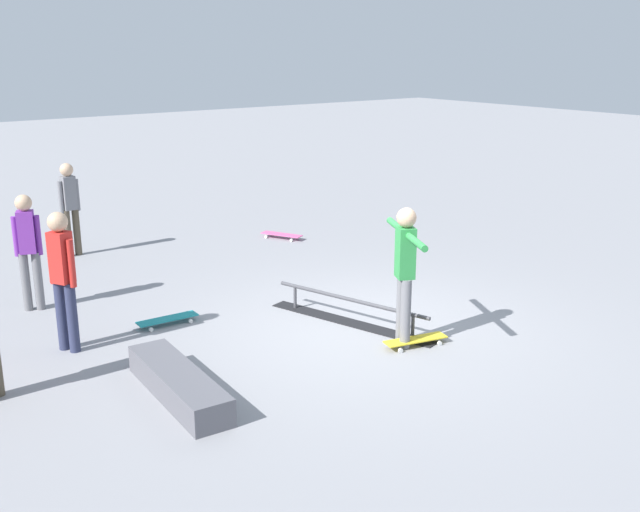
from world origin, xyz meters
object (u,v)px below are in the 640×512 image
bystander_red_shirt (63,274)px  loose_skateboard_teal (167,319)px  loose_skateboard_pink (282,235)px  skate_ledge (178,384)px  skateboard_main (415,340)px  bystander_grey_shirt (70,204)px  grind_rail (351,312)px  bystander_purple_shirt (28,246)px  skater_main (405,267)px

bystander_red_shirt → loose_skateboard_teal: bearing=66.0°
loose_skateboard_pink → loose_skateboard_teal: (-2.78, 3.67, 0.00)m
skate_ledge → bystander_red_shirt: size_ratio=1.07×
skateboard_main → loose_skateboard_pink: size_ratio=1.02×
bystander_grey_shirt → loose_skateboard_teal: 4.07m
bystander_red_shirt → skateboard_main: bearing=28.0°
skate_ledge → loose_skateboard_teal: 2.13m
skateboard_main → bystander_red_shirt: (2.38, 3.39, 0.88)m
loose_skateboard_pink → bystander_red_shirt: bearing=93.8°
skateboard_main → skate_ledge: bearing=3.5°
bystander_grey_shirt → bystander_red_shirt: 4.30m
skateboard_main → loose_skateboard_pink: 5.46m
grind_rail → skateboard_main: grind_rail is taller
grind_rail → skateboard_main: (-1.06, -0.15, -0.08)m
bystander_red_shirt → loose_skateboard_pink: size_ratio=2.09×
bystander_purple_shirt → bystander_red_shirt: (-1.69, 0.10, 0.05)m
grind_rail → loose_skateboard_teal: 2.39m
bystander_purple_shirt → loose_skateboard_teal: bearing=149.5°
skater_main → bystander_red_shirt: bearing=81.3°
skater_main → grind_rail: bearing=28.3°
bystander_grey_shirt → loose_skateboard_teal: (-3.98, 0.17, -0.83)m
skater_main → bystander_purple_shirt: size_ratio=1.06×
skate_ledge → skateboard_main: 2.95m
bystander_grey_shirt → skate_ledge: bearing=-103.4°
bystander_purple_shirt → skate_ledge: bearing=119.0°
skater_main → bystander_red_shirt: 3.99m
skate_ledge → skateboard_main: bearing=-99.4°
skate_ledge → bystander_red_shirt: bystander_red_shirt is taller
skater_main → bystander_grey_shirt: 6.57m
skateboard_main → bystander_grey_shirt: (6.42, 1.92, 0.83)m
bystander_red_shirt → loose_skateboard_teal: size_ratio=2.09×
skater_main → bystander_red_shirt: (2.27, 3.28, -0.04)m
loose_skateboard_teal → bystander_red_shirt: bearing=-174.0°
skateboard_main → bystander_purple_shirt: bearing=-38.0°
grind_rail → skate_ledge: size_ratio=1.36×
skater_main → bystander_purple_shirt: skater_main is taller
grind_rail → skateboard_main: 1.07m
skateboard_main → bystander_grey_shirt: 6.76m
skateboard_main → bystander_purple_shirt: size_ratio=0.51×
loose_skateboard_pink → skater_main: bearing=135.7°
skater_main → bystander_purple_shirt: 5.08m
skateboard_main → bystander_purple_shirt: (4.07, 3.30, 0.83)m
bystander_purple_shirt → grind_rail: bearing=159.0°
skateboard_main → loose_skateboard_teal: 3.22m
loose_skateboard_teal → skate_ledge: bearing=-109.7°
bystander_purple_shirt → bystander_red_shirt: bearing=109.5°
bystander_grey_shirt → loose_skateboard_pink: size_ratio=1.98×
bystander_red_shirt → loose_skateboard_pink: bearing=92.8°
bystander_red_shirt → skater_main: bearing=28.3°
skate_ledge → skater_main: size_ratio=1.06×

